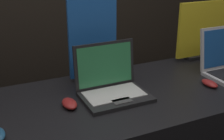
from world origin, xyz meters
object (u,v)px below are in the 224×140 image
mouse_back (210,83)px  promo_stand_middle (93,42)px  promo_stand_back (202,32)px  mouse_middle (69,104)px  laptop_middle (111,84)px

mouse_back → promo_stand_middle: bearing=145.2°
promo_stand_back → mouse_middle: bearing=-163.9°
mouse_middle → mouse_back: bearing=-7.3°
promo_stand_middle → mouse_back: bearing=-34.8°
laptop_middle → mouse_back: laptop_middle is taller
mouse_middle → promo_stand_back: promo_stand_back is taller
mouse_back → promo_stand_back: size_ratio=0.29×
laptop_middle → promo_stand_middle: bearing=90.0°
laptop_middle → promo_stand_middle: 0.29m
promo_stand_middle → promo_stand_back: promo_stand_middle is taller
laptop_middle → promo_stand_back: 0.86m
mouse_middle → promo_stand_middle: promo_stand_middle is taller
mouse_back → promo_stand_back: bearing=56.7°
promo_stand_middle → promo_stand_back: bearing=1.7°
promo_stand_middle → laptop_middle: bearing=-90.0°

